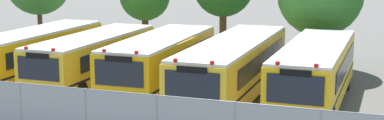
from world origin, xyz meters
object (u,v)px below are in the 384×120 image
object	(u,v)px
school_bus_0	(32,54)
school_bus_2	(161,62)
school_bus_1	(94,58)
school_bus_3	(234,67)
school_bus_4	(315,72)

from	to	relation	value
school_bus_0	school_bus_2	distance (m)	7.01
school_bus_0	school_bus_1	distance (m)	3.40
school_bus_1	school_bus_3	size ratio (longest dim) A/B	0.83
school_bus_2	school_bus_3	bearing A→B (deg)	176.03
school_bus_2	school_bus_3	xyz separation A→B (m)	(3.57, -0.16, 0.02)
school_bus_0	school_bus_4	size ratio (longest dim) A/B	1.01
school_bus_1	school_bus_3	xyz separation A→B (m)	(7.18, -0.26, 0.08)
school_bus_4	school_bus_2	bearing A→B (deg)	0.14
school_bus_3	school_bus_4	distance (m)	3.57
school_bus_2	school_bus_4	world-z (taller)	school_bus_4
school_bus_0	school_bus_3	xyz separation A→B (m)	(10.57, -0.05, 0.04)
school_bus_2	school_bus_4	size ratio (longest dim) A/B	0.92
school_bus_1	school_bus_2	xyz separation A→B (m)	(3.62, -0.10, 0.06)
school_bus_2	school_bus_3	size ratio (longest dim) A/B	0.83
school_bus_1	school_bus_2	world-z (taller)	school_bus_2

